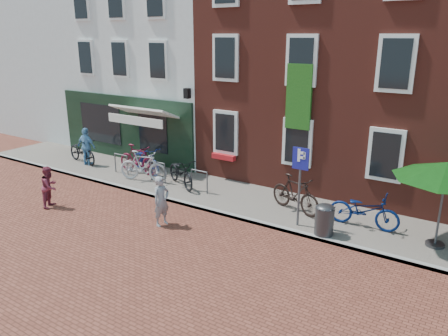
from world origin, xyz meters
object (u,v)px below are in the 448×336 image
Objects in this scene: litter_bin at (324,218)px; bicycle_3 at (143,166)px; bicycle_5 at (295,194)px; cafe_person at (87,147)px; parasol at (447,167)px; bicycle_6 at (364,210)px; boy at (50,187)px; bicycle_2 at (147,160)px; parking_sign at (300,173)px; bicycle_0 at (82,151)px; bicycle_4 at (181,172)px; bicycle_1 at (138,159)px; woman at (161,201)px.

bicycle_3 is (-7.68, 0.71, 0.09)m from litter_bin.
litter_bin is 0.50× the size of bicycle_5.
cafe_person is at bearing 175.15° from litter_bin.
cafe_person is at bearing 109.51° from bicycle_5.
bicycle_6 is at bearing 175.82° from parasol.
bicycle_2 is at bearing -28.17° from boy.
bicycle_0 is (-10.82, 0.89, -1.13)m from parking_sign.
bicycle_0 is (-11.71, 1.07, 0.03)m from litter_bin.
parking_sign reaches higher than cafe_person.
bicycle_5 reaches higher than bicycle_6.
parasol is at bearing 175.15° from cafe_person.
parasol is 9.03m from bicycle_4.
parking_sign is 7.80m from bicycle_1.
litter_bin is at bearing -84.60° from bicycle_0.
bicycle_3 reaches higher than bicycle_4.
boy is 4.41m from bicycle_2.
bicycle_5 is at bearing 141.35° from litter_bin.
bicycle_4 is (2.47, -0.26, -0.06)m from bicycle_1.
parking_sign is 10.42m from cafe_person.
parasol is 1.34× the size of bicycle_5.
bicycle_0 is at bearing 77.73° from woman.
bicycle_0 is at bearing 118.25° from bicycle_2.
litter_bin is 4.87m from woman.
bicycle_5 is (-0.52, 0.96, -1.07)m from parking_sign.
boy is 4.94m from bicycle_0.
parasol reaches higher than woman.
bicycle_2 is at bearing 176.92° from parasol.
bicycle_4 is at bearing -58.03° from boy.
cafe_person reaches higher than bicycle_0.
bicycle_1 is 0.97× the size of bicycle_6.
litter_bin is at bearing -160.39° from parasol.
bicycle_6 is (5.28, 3.03, -0.14)m from woman.
bicycle_1 is (0.11, 4.11, -0.01)m from boy.
bicycle_2 is (0.31, 4.40, -0.07)m from boy.
bicycle_5 is (4.65, 0.09, 0.06)m from bicycle_4.
woman is 1.10× the size of boy.
parasol is 1.72× the size of woman.
bicycle_0 reaches higher than litter_bin.
boy reaches higher than bicycle_2.
woman reaches higher than bicycle_1.
bicycle_2 is 6.94m from bicycle_5.
bicycle_6 is at bearing -71.20° from bicycle_5.
bicycle_0 is at bearing 108.83° from bicycle_5.
bicycle_4 is (2.27, -0.55, 0.00)m from bicycle_2.
boy is 0.71× the size of bicycle_5.
boy is 0.69× the size of bicycle_4.
bicycle_4 and bicycle_6 have the same top height.
parking_sign is 7.66m from bicycle_2.
woman reaches higher than bicycle_3.
parking_sign is at bearing -84.12° from bicycle_0.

